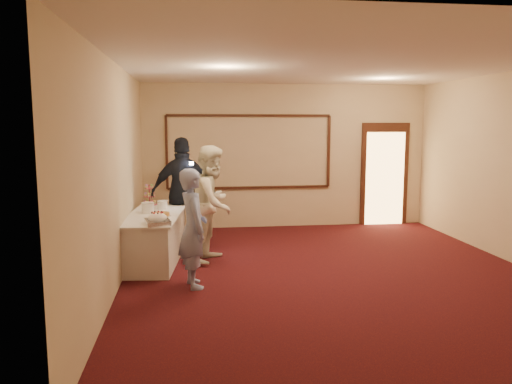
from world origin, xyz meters
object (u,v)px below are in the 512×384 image
Objects in this scene: woman at (213,203)px; buffet_table at (155,238)px; pavlova_tray at (157,219)px; tart at (161,215)px; guest at (184,192)px; plate_stack_b at (163,205)px; man at (193,228)px; cupcake_stand at (149,197)px; plate_stack_a at (148,208)px.

buffet_table is at bearing 111.95° from woman.
tart is (0.02, 0.58, -0.04)m from pavlova_tray.
tart is 1.25m from guest.
pavlova_tray is 2.85× the size of plate_stack_b.
guest is at bearing -9.16° from man.
man is at bearing -74.23° from plate_stack_b.
pavlova_tray is at bearing -91.53° from tart.
cupcake_stand is at bearing 72.08° from woman.
tart is at bearing -77.30° from cupcake_stand.
plate_stack_b is (0.21, 0.33, -0.01)m from plate_stack_a.
cupcake_stand is at bearing 102.70° from tart.
pavlova_tray is 1.57× the size of tart.
guest reaches higher than man.
cupcake_stand reaches higher than tart.
buffet_table is at bearing -81.02° from cupcake_stand.
man reaches higher than plate_stack_a.
plate_stack_b is at bearing 91.00° from tart.
plate_stack_b is at bearing -62.90° from cupcake_stand.
guest is at bearing 56.42° from plate_stack_b.
buffet_table is 10.62× the size of plate_stack_a.
plate_stack_a reaches higher than tart.
guest is (0.45, 0.95, 0.59)m from buffet_table.
buffet_table is 0.64m from plate_stack_b.
buffet_table is 1.07m from cupcake_stand.
woman is at bearing 43.98° from pavlova_tray.
guest reaches higher than plate_stack_a.
man is at bearing 85.00° from guest.
plate_stack_a is 0.66× the size of tart.
tart is 0.84m from woman.
guest is at bearing 56.88° from plate_stack_a.
woman is 0.95× the size of guest.
guest is (0.35, 1.78, 0.13)m from pavlova_tray.
plate_stack_b is at bearing 76.46° from buffet_table.
tart is 0.17× the size of woman.
plate_stack_b is (0.00, 1.26, -0.00)m from pavlova_tray.
buffet_table is 1.35× the size of man.
cupcake_stand is at bearing 98.98° from buffet_table.
guest is at bearing 74.39° from tart.
pavlova_tray is 1.82m from guest.
guest reaches higher than cupcake_stand.
plate_stack_b is 1.82m from man.
buffet_table is 0.49m from plate_stack_a.
plate_stack_b is at bearing 47.67° from guest.
cupcake_stand reaches higher than plate_stack_a.
guest is at bearing 2.96° from cupcake_stand.
buffet_table is 1.06m from woman.
tart is at bearing -64.12° from buffet_table.
plate_stack_a reaches higher than plate_stack_b.
guest is (-0.47, 0.99, 0.05)m from woman.
buffet_table is at bearing 115.88° from tart.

